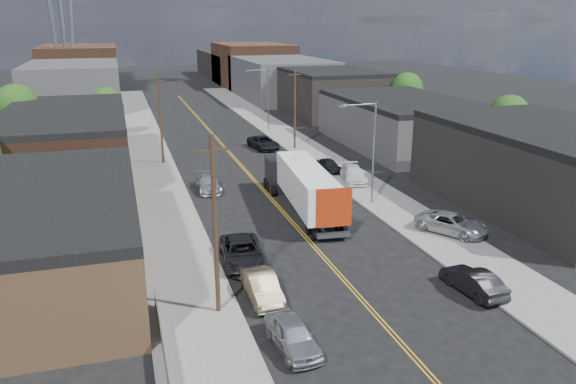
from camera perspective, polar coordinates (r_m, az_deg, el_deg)
ground at (r=80.05m, az=-7.57°, el=5.77°), size 260.00×260.00×0.00m
centerline at (r=65.63m, az=-5.38°, el=3.36°), size 0.32×120.00×0.01m
sidewalk_left at (r=64.47m, az=-13.68°, el=2.76°), size 5.00×140.00×0.15m
sidewalk_right at (r=68.07m, az=2.49°, el=3.98°), size 5.00×140.00×0.15m
warehouse_tan at (r=38.11m, az=-24.10°, el=-3.89°), size 12.00×22.00×5.60m
warehouse_brown at (r=62.96m, az=-21.58°, el=4.72°), size 12.00×26.00×6.60m
industrial_right_a at (r=52.38m, az=25.04°, el=2.29°), size 14.00×22.00×7.10m
industrial_right_b at (r=73.38m, az=11.58°, el=6.98°), size 14.00×24.00×6.10m
industrial_right_c at (r=96.68m, az=4.26°, el=10.08°), size 14.00×22.00×7.60m
skyline_left_a at (r=113.36m, az=-20.89°, el=10.16°), size 16.00×30.00×8.00m
skyline_right_a at (r=117.71m, az=-0.75°, el=11.46°), size 16.00×30.00×8.00m
skyline_left_b at (r=138.14m, az=-20.35°, el=11.68°), size 16.00×26.00×10.00m
skyline_right_b at (r=141.72m, az=-3.64°, el=12.79°), size 16.00×26.00×10.00m
skyline_left_c at (r=158.17m, az=-19.95°, el=11.72°), size 16.00×40.00×7.00m
skyline_right_c at (r=161.31m, az=-5.31°, el=12.73°), size 16.00×40.00×7.00m
streetlight_near at (r=48.14m, az=8.31°, el=4.73°), size 3.39×0.25×9.00m
streetlight_far at (r=80.75m, az=-2.32°, el=9.83°), size 3.39×0.25×9.00m
utility_pole_left_near at (r=29.72m, az=-7.41°, el=-3.40°), size 1.60×0.26×10.00m
utility_pole_left_far at (r=63.53m, az=-12.82°, el=7.29°), size 1.60×0.26×10.00m
utility_pole_right at (r=69.51m, az=0.70°, el=8.52°), size 1.60×0.26×10.00m
chainlink_fence at (r=25.74m, az=-12.06°, el=-18.46°), size 0.05×16.00×1.22m
tree_left_mid at (r=74.10m, az=-25.79°, el=7.64°), size 5.10×5.04×8.37m
tree_left_far at (r=80.29m, az=-17.90°, el=8.44°), size 4.35×4.20×6.97m
tree_right_near at (r=69.24m, az=21.55°, el=7.08°), size 4.60×4.48×7.44m
tree_right_far at (r=89.07m, az=12.03°, el=10.06°), size 4.85×4.76×7.91m
semi_truck at (r=47.15m, az=1.26°, el=0.89°), size 3.77×15.82×4.09m
car_left_a at (r=28.23m, az=0.47°, el=-14.30°), size 2.14×4.58×1.52m
car_left_b at (r=32.76m, az=-2.63°, el=-9.62°), size 1.61×4.58×1.51m
car_left_c at (r=37.26m, az=-4.68°, el=-6.15°), size 3.21×6.04×1.62m
car_left_d at (r=53.45m, az=-8.09°, el=0.88°), size 2.19×5.04×1.45m
car_right_oncoming at (r=35.14m, az=18.31°, el=-8.61°), size 2.00×4.66×1.49m
car_right_lot_a at (r=43.76m, az=16.32°, el=-3.09°), size 4.97×5.88×1.50m
car_right_lot_b at (r=55.88m, az=6.65°, el=1.83°), size 3.13×5.43×1.48m
car_right_lot_c at (r=59.39m, az=4.21°, el=2.74°), size 1.94×4.07×1.34m
car_ahead_truck at (r=70.53m, az=-2.52°, el=5.04°), size 3.35×5.99×1.58m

